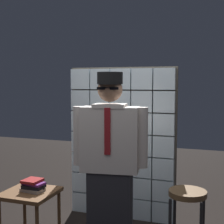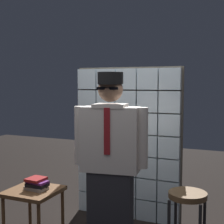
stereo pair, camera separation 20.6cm
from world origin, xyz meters
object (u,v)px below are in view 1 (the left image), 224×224
Objects in this scene: bar_stool at (187,211)px; side_table at (30,198)px; standing_person at (110,163)px; coffee_mug at (38,187)px; book_stack at (33,185)px.

bar_stool is 1.61m from side_table.
standing_person reaches higher than coffee_mug.
book_stack is at bearing -174.06° from coffee_mug.
side_table is at bearing 171.74° from standing_person.
bar_stool is 5.85× the size of coffee_mug.
standing_person reaches higher than side_table.
standing_person is at bearing -0.85° from coffee_mug.
standing_person is at bearing -0.43° from book_stack.
bar_stool is at bearing 2.15° from side_table.
book_stack is at bearing 170.75° from standing_person.
standing_person is 0.91m from book_stack.
bar_stool is 1.58m from book_stack.
book_stack is (-1.58, -0.05, 0.08)m from bar_stool.
coffee_mug is (0.09, 0.02, 0.13)m from side_table.
coffee_mug reaches higher than side_table.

